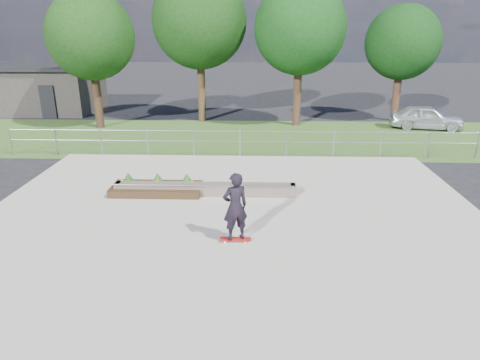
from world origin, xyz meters
The scene contains 13 objects.
ground centered at (0.00, 0.00, 0.00)m, with size 120.00×120.00×0.00m, color black.
grass_verge centered at (0.00, 11.00, 0.01)m, with size 30.00×8.00×0.02m, color #335421.
concrete_slab centered at (0.00, 0.00, 0.03)m, with size 15.00×15.00×0.06m, color #A59E92.
fence centered at (0.00, 7.50, 0.77)m, with size 20.06×0.06×1.20m.
building centered at (-14.00, 18.00, 1.51)m, with size 8.40×5.40×3.00m.
tree_far_left centered at (-8.00, 13.00, 4.85)m, with size 4.55×4.55×7.15m.
tree_mid_left centered at (-2.50, 15.00, 5.61)m, with size 5.25×5.25×8.25m.
tree_mid_right centered at (3.00, 14.00, 5.23)m, with size 4.90×4.90×7.70m.
tree_far_right centered at (9.00, 15.50, 4.48)m, with size 4.20×4.20×6.60m.
grind_ledge centered at (-1.01, 2.89, 0.26)m, with size 6.00×0.44×0.43m.
planter_bed centered at (-2.66, 3.09, 0.24)m, with size 3.00×1.20×0.61m.
skateboarder centered at (0.14, -0.35, 1.04)m, with size 0.80×0.65×1.89m.
parked_car centered at (10.04, 13.27, 0.65)m, with size 1.54×3.82×1.30m, color silver.
Camera 1 is at (0.59, -10.28, 5.33)m, focal length 32.00 mm.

